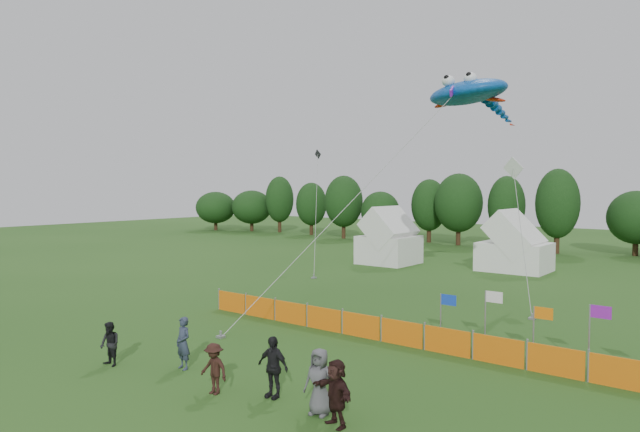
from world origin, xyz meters
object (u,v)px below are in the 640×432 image
Objects in this scene: tent_left at (389,241)px; spectator_d at (273,367)px; spectator_b at (110,344)px; spectator_a at (183,343)px; spectator_e at (319,382)px; stingray_kite at (471,94)px; barrier_fence at (380,329)px; spectator_c at (214,369)px; tent_right at (514,248)px; spectator_f at (336,393)px.

spectator_d is at bearing -65.17° from tent_left.
spectator_d is (6.67, 1.39, 0.15)m from spectator_b.
tent_left is 29.46m from spectator_a.
tent_left is 31.04m from spectator_d.
stingray_kite reaches higher than spectator_e.
spectator_a reaches higher than spectator_b.
spectator_c is at bearing -95.63° from barrier_fence.
spectator_c is at bearing -68.59° from tent_left.
tent_right is at bearing 94.41° from spectator_a.
tent_right is 31.58m from spectator_f.
stingray_kite is (-0.91, 10.88, 11.17)m from barrier_fence.
barrier_fence is 10.50× the size of spectator_d.
spectator_f reaches higher than barrier_fence.
spectator_b is (-2.34, -1.42, -0.13)m from spectator_a.
tent_left is 32.71m from spectator_f.
spectator_b is at bearing -177.93° from spectator_c.
tent_left is 0.86× the size of tent_right.
spectator_e is at bearing -8.13° from spectator_d.
tent_right is at bearing 120.89° from spectator_f.
tent_left reaches higher than spectator_c.
barrier_fence is at bearing 134.04° from spectator_f.
spectator_c is at bearing -89.73° from stingray_kite.
spectator_a is 1.16× the size of spectator_c.
spectator_b is at bearing -179.65° from spectator_e.
barrier_fence is 7.48m from spectator_d.
spectator_e is at bearing 8.51° from spectator_b.
stingray_kite is at bearing 76.19° from spectator_b.
spectator_f is at bearing -29.57° from spectator_e.
spectator_b is (-3.34, -31.88, -0.99)m from tent_right.
stingray_kite is (-4.48, 18.78, 10.77)m from spectator_f.
stingray_kite reaches higher than spectator_f.
spectator_f is (9.43, 0.91, 0.11)m from spectator_b.
stingray_kite reaches higher than tent_right.
spectator_d is at bearing 5.91° from spectator_a.
spectator_d is (13.03, -28.15, -0.97)m from tent_left.
spectator_c is 4.41m from spectator_f.
stingray_kite is at bearing -82.45° from tent_right.
spectator_c is (5.04, 0.47, 0.00)m from spectator_b.
barrier_fence is at bearing -85.21° from stingray_kite.
stingray_kite is (11.31, -9.85, 9.76)m from tent_left.
tent_right is 2.66× the size of spectator_e.
spectator_c is (11.40, -29.08, -1.12)m from tent_left.
barrier_fence is at bearing 56.67° from spectator_b.
spectator_a is 2.87m from spectator_c.
tent_left is 2.71× the size of spectator_b.
spectator_f is at bearing -76.59° from stingray_kite.
spectator_a is 0.09× the size of stingray_kite.
tent_right is 15.77m from stingray_kite.
spectator_c is at bearing -154.43° from spectator_f.
spectator_f is (6.09, -30.97, -0.88)m from tent_right.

